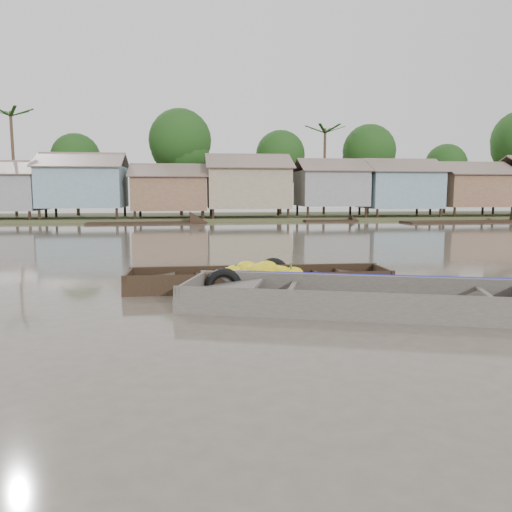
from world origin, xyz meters
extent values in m
plane|color=#51483E|center=(0.00, 0.00, 0.00)|extent=(120.00, 120.00, 0.00)
cube|color=#384723|center=(0.00, 33.00, 0.00)|extent=(120.00, 12.00, 0.50)
cube|color=gray|center=(-16.50, 29.50, 2.30)|extent=(5.50, 4.80, 2.80)
cube|color=brown|center=(-16.50, 30.80, 4.15)|extent=(5.90, 2.79, 1.19)
cube|color=gray|center=(-10.50, 29.50, 2.70)|extent=(6.20, 5.20, 3.20)
cube|color=brown|center=(-10.50, 28.10, 4.75)|extent=(6.60, 3.02, 1.28)
cube|color=brown|center=(-10.50, 30.90, 4.75)|extent=(6.60, 3.02, 1.28)
cube|color=brown|center=(-3.80, 29.50, 2.20)|extent=(5.80, 4.60, 2.70)
cube|color=brown|center=(-3.80, 28.26, 4.00)|extent=(6.20, 2.67, 1.14)
cube|color=brown|center=(-3.80, 30.74, 4.00)|extent=(6.20, 2.67, 1.14)
cube|color=gray|center=(2.50, 29.50, 2.65)|extent=(6.50, 5.30, 3.30)
cube|color=brown|center=(2.50, 28.07, 4.75)|extent=(6.90, 3.08, 1.31)
cube|color=brown|center=(2.50, 30.93, 4.75)|extent=(6.90, 3.08, 1.31)
cube|color=gray|center=(9.50, 29.50, 2.60)|extent=(5.40, 4.70, 2.90)
cube|color=brown|center=(9.50, 28.23, 4.50)|extent=(5.80, 2.73, 1.17)
cube|color=brown|center=(9.50, 30.77, 4.50)|extent=(5.80, 2.73, 1.17)
cube|color=gray|center=(15.50, 29.50, 2.50)|extent=(6.00, 5.00, 3.10)
cube|color=brown|center=(15.50, 28.15, 4.50)|extent=(6.40, 2.90, 1.24)
cube|color=brown|center=(15.50, 30.85, 4.50)|extent=(6.40, 2.90, 1.24)
cube|color=brown|center=(22.00, 29.50, 2.45)|extent=(5.70, 4.90, 2.80)
cube|color=brown|center=(22.00, 28.18, 4.30)|extent=(6.10, 2.85, 1.21)
cube|color=brown|center=(22.00, 30.82, 4.30)|extent=(6.10, 2.85, 1.21)
cylinder|color=#473323|center=(-12.00, 34.00, 2.45)|extent=(0.28, 0.28, 4.90)
sphere|color=#173711|center=(-12.00, 34.00, 5.25)|extent=(4.20, 4.20, 4.20)
cylinder|color=#473323|center=(-3.00, 33.00, 3.15)|extent=(0.28, 0.28, 6.30)
sphere|color=#173711|center=(-3.00, 33.00, 6.75)|extent=(5.40, 5.40, 5.40)
cylinder|color=#473323|center=(6.00, 34.00, 2.62)|extent=(0.28, 0.28, 5.25)
sphere|color=#173711|center=(6.00, 34.00, 5.62)|extent=(4.50, 4.50, 4.50)
cylinder|color=#473323|center=(14.00, 33.00, 2.80)|extent=(0.28, 0.28, 5.60)
sphere|color=#173711|center=(14.00, 33.00, 6.00)|extent=(4.80, 4.80, 4.80)
cylinder|color=#473323|center=(22.00, 34.00, 2.27)|extent=(0.28, 0.28, 4.55)
sphere|color=#173711|center=(22.00, 34.00, 4.88)|extent=(3.90, 3.90, 3.90)
cylinder|color=#473323|center=(-17.00, 33.50, 4.50)|extent=(0.24, 0.24, 9.00)
cylinder|color=#473323|center=(10.00, 33.50, 4.00)|extent=(0.24, 0.24, 8.00)
cube|color=black|center=(-0.36, 0.50, -0.08)|extent=(6.32, 1.27, 0.08)
cube|color=black|center=(-0.35, 1.19, 0.18)|extent=(6.45, 0.23, 0.60)
cube|color=black|center=(-0.36, -0.19, 0.18)|extent=(6.45, 0.23, 0.60)
cube|color=black|center=(2.80, 0.47, 0.18)|extent=(0.07, 1.40, 0.56)
cube|color=black|center=(2.25, 0.47, 0.25)|extent=(1.11, 1.22, 0.21)
cube|color=black|center=(-3.51, 0.53, 0.18)|extent=(0.07, 1.40, 0.56)
cube|color=black|center=(-2.96, 0.53, 0.25)|extent=(1.11, 1.22, 0.21)
cube|color=black|center=(-1.87, 0.52, 0.30)|extent=(0.11, 1.34, 0.05)
cube|color=black|center=(1.15, 0.48, 0.30)|extent=(0.11, 1.34, 0.05)
ellipsoid|color=yellow|center=(-0.68, 0.84, 0.38)|extent=(0.41, 0.29, 0.25)
ellipsoid|color=yellow|center=(-0.76, 0.20, 0.36)|extent=(0.40, 0.28, 0.24)
ellipsoid|color=yellow|center=(-0.42, 0.64, 0.41)|extent=(0.49, 0.34, 0.30)
ellipsoid|color=yellow|center=(-1.12, 0.18, 0.22)|extent=(0.50, 0.35, 0.31)
ellipsoid|color=yellow|center=(0.73, 0.10, 0.22)|extent=(0.43, 0.30, 0.26)
ellipsoid|color=yellow|center=(-1.32, 0.47, 0.29)|extent=(0.52, 0.36, 0.32)
ellipsoid|color=yellow|center=(-0.32, 0.60, 0.49)|extent=(0.40, 0.28, 0.24)
ellipsoid|color=yellow|center=(-1.09, 0.58, 0.38)|extent=(0.44, 0.31, 0.27)
ellipsoid|color=yellow|center=(-0.16, 0.29, 0.37)|extent=(0.45, 0.32, 0.28)
ellipsoid|color=yellow|center=(-0.06, 0.89, 0.29)|extent=(0.45, 0.31, 0.27)
ellipsoid|color=yellow|center=(-0.54, 0.73, 0.38)|extent=(0.46, 0.32, 0.28)
ellipsoid|color=yellow|center=(-0.60, 0.41, 0.42)|extent=(0.48, 0.34, 0.30)
ellipsoid|color=yellow|center=(-1.41, 0.66, 0.27)|extent=(0.47, 0.33, 0.29)
ellipsoid|color=yellow|center=(-1.42, 0.45, 0.19)|extent=(0.40, 0.28, 0.25)
ellipsoid|color=yellow|center=(-0.94, 0.57, 0.41)|extent=(0.52, 0.36, 0.32)
ellipsoid|color=yellow|center=(-1.17, 0.18, 0.24)|extent=(0.51, 0.36, 0.31)
ellipsoid|color=yellow|center=(-0.53, 0.79, 0.33)|extent=(0.42, 0.29, 0.26)
ellipsoid|color=yellow|center=(-1.21, 0.29, 0.28)|extent=(0.52, 0.36, 0.32)
ellipsoid|color=yellow|center=(-0.18, 0.46, 0.52)|extent=(0.53, 0.37, 0.32)
ellipsoid|color=yellow|center=(-1.10, 0.27, 0.29)|extent=(0.46, 0.32, 0.28)
ellipsoid|color=yellow|center=(-0.28, 0.38, 0.42)|extent=(0.46, 0.32, 0.28)
ellipsoid|color=yellow|center=(0.56, 0.73, 0.31)|extent=(0.51, 0.35, 0.31)
ellipsoid|color=yellow|center=(-0.62, 0.65, 0.39)|extent=(0.46, 0.32, 0.28)
ellipsoid|color=yellow|center=(-0.66, 0.56, 0.51)|extent=(0.49, 0.34, 0.30)
ellipsoid|color=yellow|center=(-0.25, 0.12, 0.25)|extent=(0.42, 0.29, 0.26)
ellipsoid|color=yellow|center=(-0.47, 0.33, 0.48)|extent=(0.49, 0.34, 0.30)
ellipsoid|color=yellow|center=(0.16, 0.31, 0.44)|extent=(0.41, 0.28, 0.25)
ellipsoid|color=yellow|center=(0.38, 0.81, 0.26)|extent=(0.45, 0.31, 0.28)
ellipsoid|color=yellow|center=(0.05, 0.43, 0.42)|extent=(0.48, 0.33, 0.29)
ellipsoid|color=yellow|center=(-1.36, 0.13, 0.17)|extent=(0.41, 0.29, 0.25)
ellipsoid|color=yellow|center=(0.50, 0.33, 0.33)|extent=(0.48, 0.33, 0.29)
ellipsoid|color=yellow|center=(-0.02, 0.92, 0.28)|extent=(0.43, 0.30, 0.26)
cylinder|color=#3F6626|center=(-0.93, 0.51, 0.51)|extent=(0.05, 0.05, 0.21)
cylinder|color=#3F6626|center=(-0.13, 0.50, 0.51)|extent=(0.05, 0.05, 0.21)
cylinder|color=#3F6626|center=(0.44, 0.49, 0.51)|extent=(0.05, 0.05, 0.21)
torus|color=black|center=(0.11, 1.27, 0.20)|extent=(0.88, 0.21, 0.88)
torus|color=black|center=(-1.28, -0.27, 0.20)|extent=(0.87, 0.21, 0.87)
cube|color=#3F3A36|center=(1.89, -2.13, -0.08)|extent=(8.26, 4.06, 0.08)
cube|color=#3F3A36|center=(2.18, -1.19, 0.21)|extent=(7.96, 2.61, 0.66)
cube|color=#3F3A36|center=(1.59, -3.08, 0.21)|extent=(7.96, 2.61, 0.66)
cube|color=#3F3A36|center=(-1.98, -0.94, 0.21)|extent=(0.65, 1.95, 0.63)
cube|color=#3F3A36|center=(-1.31, -1.15, 0.29)|extent=(1.86, 2.08, 0.26)
cube|color=#3F3A36|center=(0.04, -1.56, 0.34)|extent=(0.67, 1.88, 0.05)
cube|color=#3F3A36|center=(3.74, -2.71, 0.34)|extent=(0.67, 1.88, 0.05)
cube|color=#665E54|center=(1.89, -2.13, -0.03)|extent=(6.36, 3.33, 0.02)
cube|color=#0E0F95|center=(2.20, -1.12, 0.46)|extent=(6.42, 2.07, 0.16)
torus|color=olive|center=(3.41, -2.95, 0.00)|extent=(0.46, 0.46, 0.07)
torus|color=olive|center=(3.41, -2.95, 0.05)|extent=(0.37, 0.37, 0.07)
cube|color=black|center=(18.62, 24.17, -0.05)|extent=(9.89, 2.60, 0.35)
cube|color=black|center=(-5.75, 25.49, -0.05)|extent=(7.72, 1.97, 0.35)
cube|color=black|center=(8.62, 26.68, -0.05)|extent=(3.93, 0.94, 0.35)
camera|label=1|loc=(-1.94, -11.54, 2.37)|focal=35.00mm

